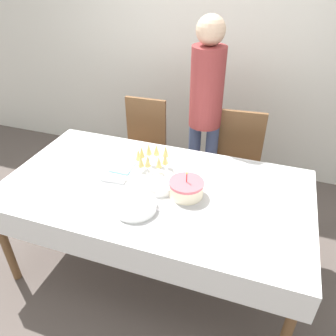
{
  "coord_description": "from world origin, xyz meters",
  "views": [
    {
      "loc": [
        0.68,
        -1.68,
        2.11
      ],
      "look_at": [
        0.07,
        0.07,
        0.89
      ],
      "focal_mm": 35.0,
      "sensor_mm": 36.0,
      "label": 1
    }
  ],
  "objects": [
    {
      "name": "dining_chair_far_right",
      "position": [
        0.46,
        0.88,
        0.54
      ],
      "size": [
        0.46,
        0.46,
        0.98
      ],
      "color": "brown",
      "rests_on": "ground_plane"
    },
    {
      "name": "birthday_cake",
      "position": [
        0.23,
        -0.02,
        0.82
      ],
      "size": [
        0.23,
        0.23,
        0.18
      ],
      "color": "beige",
      "rests_on": "dining_table"
    },
    {
      "name": "cake_knife",
      "position": [
        0.2,
        -0.22,
        0.77
      ],
      "size": [
        0.3,
        0.05,
        0.0
      ],
      "color": "silver",
      "rests_on": "dining_table"
    },
    {
      "name": "plate_stack_main",
      "position": [
        -0.03,
        -0.26,
        0.79
      ],
      "size": [
        0.27,
        0.27,
        0.05
      ],
      "color": "white",
      "rests_on": "dining_table"
    },
    {
      "name": "dining_chair_far_left",
      "position": [
        -0.47,
        0.88,
        0.54
      ],
      "size": [
        0.43,
        0.43,
        0.98
      ],
      "color": "brown",
      "rests_on": "ground_plane"
    },
    {
      "name": "plate_stack_dessert",
      "position": [
        0.04,
        -0.0,
        0.79
      ],
      "size": [
        0.22,
        0.22,
        0.05
      ],
      "color": "white",
      "rests_on": "dining_table"
    },
    {
      "name": "fork_pile",
      "position": [
        -0.3,
        -0.03,
        0.78
      ],
      "size": [
        0.17,
        0.07,
        0.02
      ],
      "color": "silver",
      "rests_on": "dining_table"
    },
    {
      "name": "dining_table",
      "position": [
        0.0,
        0.0,
        0.67
      ],
      "size": [
        2.09,
        1.13,
        0.77
      ],
      "color": "white",
      "rests_on": "ground_plane"
    },
    {
      "name": "person_standing",
      "position": [
        0.12,
        0.9,
        1.06
      ],
      "size": [
        0.28,
        0.28,
        1.74
      ],
      "color": "#3F4C72",
      "rests_on": "ground_plane"
    },
    {
      "name": "napkin_pile",
      "position": [
        -0.31,
        0.13,
        0.77
      ],
      "size": [
        0.15,
        0.15,
        0.01
      ],
      "color": "#8CC6E0",
      "rests_on": "dining_table"
    },
    {
      "name": "ground_plane",
      "position": [
        0.0,
        0.0,
        0.0
      ],
      "size": [
        12.0,
        12.0,
        0.0
      ],
      "primitive_type": "plane",
      "color": "#564C47"
    },
    {
      "name": "wall_back",
      "position": [
        0.0,
        1.66,
        1.35
      ],
      "size": [
        8.0,
        0.05,
        2.7
      ],
      "color": "silver",
      "rests_on": "ground_plane"
    },
    {
      "name": "champagne_tray",
      "position": [
        -0.09,
        0.17,
        0.86
      ],
      "size": [
        0.32,
        0.32,
        0.18
      ],
      "color": "silver",
      "rests_on": "dining_table"
    }
  ]
}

